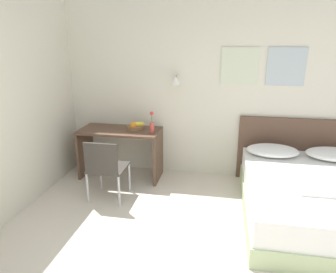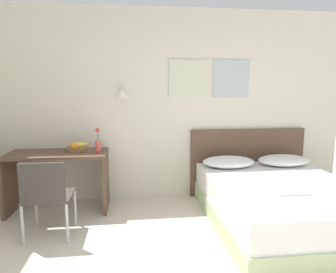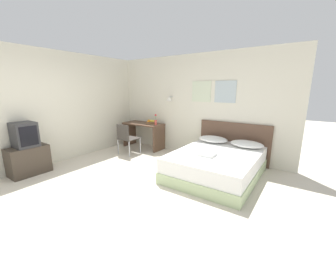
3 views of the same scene
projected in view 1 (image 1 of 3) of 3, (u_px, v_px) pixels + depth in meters
name	position (u px, v px, depth m)	size (l,w,h in m)	color
wall_back	(214.00, 91.00, 4.47)	(5.34, 0.31, 2.65)	beige
bed	(313.00, 200.00, 3.53)	(1.59, 2.04, 0.51)	#B2C693
headboard	(297.00, 151.00, 4.44)	(1.71, 0.06, 0.98)	brown
pillow_left	(273.00, 150.00, 4.19)	(0.71, 0.47, 0.14)	white
pillow_right	(333.00, 154.00, 4.05)	(0.71, 0.47, 0.14)	white
folded_towel_near_foot	(315.00, 189.00, 3.18)	(0.35, 0.27, 0.06)	white
desk	(120.00, 144.00, 4.60)	(1.23, 0.59, 0.76)	brown
desk_chair	(105.00, 166.00, 3.87)	(0.47, 0.47, 0.84)	#3D3833
fruit_bowl	(135.00, 126.00, 4.53)	(0.29, 0.27, 0.13)	brown
flower_vase	(152.00, 125.00, 4.36)	(0.07, 0.07, 0.31)	#D14C42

